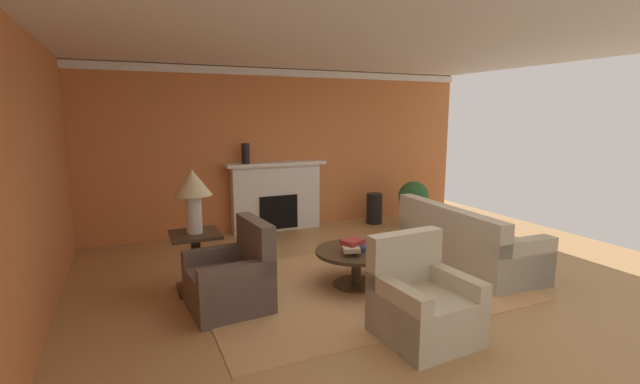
{
  "coord_description": "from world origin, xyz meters",
  "views": [
    {
      "loc": [
        -2.64,
        -4.39,
        2.07
      ],
      "look_at": [
        -0.19,
        1.09,
        1.0
      ],
      "focal_mm": 24.56,
      "sensor_mm": 36.0,
      "label": 1
    }
  ],
  "objects_px": {
    "table_lamp": "(193,189)",
    "vase_tall_corner": "(374,208)",
    "fireplace": "(276,198)",
    "armchair_facing_fireplace": "(422,306)",
    "sofa": "(464,244)",
    "coffee_table": "(356,259)",
    "armchair_near_window": "(232,281)",
    "vase_mantel_left": "(246,153)",
    "potted_plant": "(413,199)",
    "side_table": "(196,257)"
  },
  "relations": [
    {
      "from": "sofa",
      "to": "potted_plant",
      "type": "bearing_deg",
      "value": 71.97
    },
    {
      "from": "table_lamp",
      "to": "vase_tall_corner",
      "type": "distance_m",
      "value": 4.21
    },
    {
      "from": "fireplace",
      "to": "armchair_facing_fireplace",
      "type": "distance_m",
      "value": 4.26
    },
    {
      "from": "coffee_table",
      "to": "table_lamp",
      "type": "distance_m",
      "value": 2.11
    },
    {
      "from": "armchair_facing_fireplace",
      "to": "table_lamp",
      "type": "bearing_deg",
      "value": 131.06
    },
    {
      "from": "armchair_near_window",
      "to": "armchair_facing_fireplace",
      "type": "height_order",
      "value": "same"
    },
    {
      "from": "table_lamp",
      "to": "potted_plant",
      "type": "bearing_deg",
      "value": 20.01
    },
    {
      "from": "sofa",
      "to": "vase_tall_corner",
      "type": "bearing_deg",
      "value": 87.7
    },
    {
      "from": "side_table",
      "to": "vase_tall_corner",
      "type": "bearing_deg",
      "value": 28.26
    },
    {
      "from": "sofa",
      "to": "vase_tall_corner",
      "type": "relative_size",
      "value": 3.7
    },
    {
      "from": "sofa",
      "to": "coffee_table",
      "type": "distance_m",
      "value": 1.72
    },
    {
      "from": "sofa",
      "to": "armchair_near_window",
      "type": "bearing_deg",
      "value": -179.32
    },
    {
      "from": "vase_mantel_left",
      "to": "coffee_table",
      "type": "bearing_deg",
      "value": -78.12
    },
    {
      "from": "armchair_facing_fireplace",
      "to": "vase_mantel_left",
      "type": "bearing_deg",
      "value": 97.51
    },
    {
      "from": "side_table",
      "to": "armchair_near_window",
      "type": "bearing_deg",
      "value": -67.67
    },
    {
      "from": "vase_mantel_left",
      "to": "potted_plant",
      "type": "bearing_deg",
      "value": -12.3
    },
    {
      "from": "armchair_near_window",
      "to": "potted_plant",
      "type": "xyz_separation_m",
      "value": [
        3.94,
        2.2,
        0.19
      ]
    },
    {
      "from": "sofa",
      "to": "side_table",
      "type": "distance_m",
      "value": 3.57
    },
    {
      "from": "sofa",
      "to": "armchair_facing_fireplace",
      "type": "relative_size",
      "value": 2.25
    },
    {
      "from": "coffee_table",
      "to": "potted_plant",
      "type": "height_order",
      "value": "potted_plant"
    },
    {
      "from": "armchair_near_window",
      "to": "side_table",
      "type": "height_order",
      "value": "armchair_near_window"
    },
    {
      "from": "sofa",
      "to": "vase_mantel_left",
      "type": "xyz_separation_m",
      "value": [
        -2.32,
        2.82,
        1.11
      ]
    },
    {
      "from": "armchair_facing_fireplace",
      "to": "side_table",
      "type": "relative_size",
      "value": 1.36
    },
    {
      "from": "table_lamp",
      "to": "coffee_table",
      "type": "bearing_deg",
      "value": -20.07
    },
    {
      "from": "sofa",
      "to": "coffee_table",
      "type": "relative_size",
      "value": 2.14
    },
    {
      "from": "armchair_facing_fireplace",
      "to": "potted_plant",
      "type": "xyz_separation_m",
      "value": [
        2.46,
        3.55,
        0.19
      ]
    },
    {
      "from": "side_table",
      "to": "armchair_facing_fireplace",
      "type": "bearing_deg",
      "value": -48.94
    },
    {
      "from": "fireplace",
      "to": "potted_plant",
      "type": "distance_m",
      "value": 2.57
    },
    {
      "from": "armchair_near_window",
      "to": "side_table",
      "type": "xyz_separation_m",
      "value": [
        -0.27,
        0.66,
        0.09
      ]
    },
    {
      "from": "fireplace",
      "to": "vase_mantel_left",
      "type": "bearing_deg",
      "value": -174.84
    },
    {
      "from": "armchair_near_window",
      "to": "armchair_facing_fireplace",
      "type": "distance_m",
      "value": 2.0
    },
    {
      "from": "potted_plant",
      "to": "armchair_facing_fireplace",
      "type": "bearing_deg",
      "value": -124.8
    },
    {
      "from": "side_table",
      "to": "vase_mantel_left",
      "type": "distance_m",
      "value": 2.7
    },
    {
      "from": "armchair_facing_fireplace",
      "to": "vase_mantel_left",
      "type": "distance_m",
      "value": 4.38
    },
    {
      "from": "fireplace",
      "to": "potted_plant",
      "type": "relative_size",
      "value": 2.16
    },
    {
      "from": "coffee_table",
      "to": "potted_plant",
      "type": "xyz_separation_m",
      "value": [
        2.42,
        2.19,
        0.16
      ]
    },
    {
      "from": "armchair_near_window",
      "to": "coffee_table",
      "type": "bearing_deg",
      "value": 0.22
    },
    {
      "from": "armchair_facing_fireplace",
      "to": "side_table",
      "type": "xyz_separation_m",
      "value": [
        -1.75,
        2.01,
        0.09
      ]
    },
    {
      "from": "armchair_facing_fireplace",
      "to": "vase_tall_corner",
      "type": "height_order",
      "value": "armchair_facing_fireplace"
    },
    {
      "from": "armchair_near_window",
      "to": "table_lamp",
      "type": "relative_size",
      "value": 1.27
    },
    {
      "from": "fireplace",
      "to": "vase_mantel_left",
      "type": "height_order",
      "value": "vase_mantel_left"
    },
    {
      "from": "table_lamp",
      "to": "armchair_facing_fireplace",
      "type": "bearing_deg",
      "value": -48.94
    },
    {
      "from": "armchair_facing_fireplace",
      "to": "side_table",
      "type": "bearing_deg",
      "value": 131.06
    },
    {
      "from": "sofa",
      "to": "potted_plant",
      "type": "distance_m",
      "value": 2.28
    },
    {
      "from": "coffee_table",
      "to": "side_table",
      "type": "distance_m",
      "value": 1.91
    },
    {
      "from": "fireplace",
      "to": "table_lamp",
      "type": "bearing_deg",
      "value": -127.9
    },
    {
      "from": "armchair_near_window",
      "to": "side_table",
      "type": "bearing_deg",
      "value": 112.33
    },
    {
      "from": "armchair_near_window",
      "to": "vase_tall_corner",
      "type": "distance_m",
      "value": 4.24
    },
    {
      "from": "armchair_near_window",
      "to": "coffee_table",
      "type": "height_order",
      "value": "armchair_near_window"
    },
    {
      "from": "fireplace",
      "to": "armchair_near_window",
      "type": "height_order",
      "value": "fireplace"
    }
  ]
}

